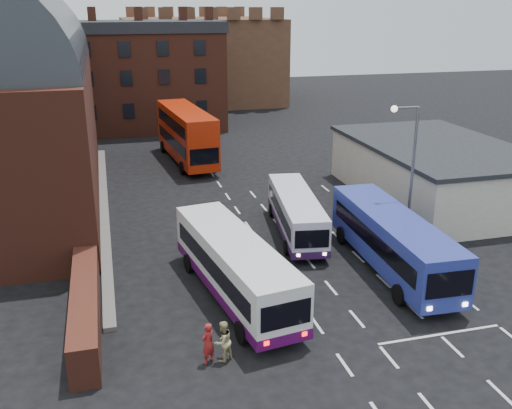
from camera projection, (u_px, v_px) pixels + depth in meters
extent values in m
plane|color=black|center=(311.00, 316.00, 26.92)|extent=(180.00, 180.00, 0.00)
cube|color=#602B1E|center=(6.00, 137.00, 40.61)|extent=(12.00, 28.00, 10.00)
cube|color=#602B1E|center=(85.00, 307.00, 25.95)|extent=(1.20, 10.00, 1.80)
cube|color=beige|center=(435.00, 173.00, 42.68)|extent=(10.00, 16.00, 4.00)
cube|color=#282B30|center=(438.00, 145.00, 41.98)|extent=(10.40, 16.40, 0.30)
cube|color=brown|center=(125.00, 82.00, 65.55)|extent=(22.00, 10.00, 11.00)
cube|color=brown|center=(199.00, 60.00, 86.54)|extent=(22.00, 22.00, 12.00)
cube|color=white|center=(235.00, 264.00, 28.15)|extent=(4.25, 11.60, 2.58)
cube|color=black|center=(235.00, 261.00, 28.10)|extent=(4.13, 10.42, 0.93)
cylinder|color=black|center=(189.00, 263.00, 31.21)|extent=(0.44, 1.06, 1.03)
cylinder|color=black|center=(242.00, 333.00, 24.61)|extent=(0.44, 1.06, 1.03)
cylinder|color=black|center=(233.00, 255.00, 32.18)|extent=(0.44, 1.06, 1.03)
cylinder|color=black|center=(295.00, 320.00, 25.59)|extent=(0.44, 1.06, 1.03)
cube|color=silver|center=(296.00, 211.00, 36.04)|extent=(3.59, 9.88, 2.20)
cube|color=black|center=(296.00, 210.00, 36.00)|extent=(3.47, 8.70, 0.79)
cylinder|color=black|center=(323.00, 246.00, 33.64)|extent=(0.37, 0.90, 0.88)
cylinder|color=black|center=(302.00, 209.00, 39.73)|extent=(0.37, 0.90, 0.88)
cylinder|color=black|center=(287.00, 248.00, 33.40)|extent=(0.37, 0.90, 0.88)
cylinder|color=black|center=(271.00, 210.00, 39.50)|extent=(0.37, 0.90, 0.88)
cube|color=#293596|center=(393.00, 239.00, 31.03)|extent=(3.10, 11.72, 2.64)
cube|color=black|center=(393.00, 236.00, 30.98)|extent=(3.11, 10.52, 0.95)
cylinder|color=black|center=(448.00, 289.00, 28.34)|extent=(0.34, 1.07, 1.06)
cylinder|color=black|center=(381.00, 232.00, 35.54)|extent=(0.34, 1.07, 1.06)
cylinder|color=black|center=(399.00, 295.00, 27.79)|extent=(0.34, 1.07, 1.06)
cylinder|color=black|center=(342.00, 235.00, 34.99)|extent=(0.34, 1.07, 1.06)
cube|color=red|center=(186.00, 133.00, 52.39)|extent=(3.94, 12.55, 4.38)
cube|color=black|center=(187.00, 140.00, 52.60)|extent=(3.88, 11.36, 1.01)
cylinder|color=black|center=(214.00, 165.00, 50.10)|extent=(0.42, 1.15, 1.12)
cylinder|color=black|center=(190.00, 145.00, 57.45)|extent=(0.42, 1.15, 1.12)
cylinder|color=black|center=(182.00, 168.00, 49.18)|extent=(0.42, 1.15, 1.12)
cylinder|color=black|center=(163.00, 147.00, 56.53)|extent=(0.42, 1.15, 1.12)
cylinder|color=slate|center=(412.00, 178.00, 33.59)|extent=(0.17, 0.17, 8.44)
cylinder|color=slate|center=(407.00, 107.00, 32.04)|extent=(1.48, 0.18, 0.11)
sphere|color=#FFF2CC|center=(394.00, 109.00, 31.91)|extent=(0.38, 0.38, 0.38)
imported|color=maroon|center=(208.00, 343.00, 23.15)|extent=(0.79, 0.74, 1.82)
imported|color=tan|center=(223.00, 341.00, 23.32)|extent=(1.08, 1.00, 1.78)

